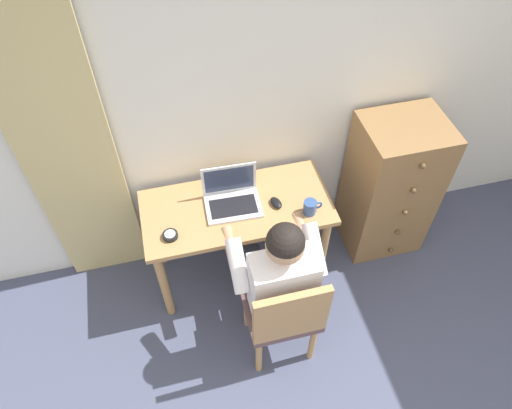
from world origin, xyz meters
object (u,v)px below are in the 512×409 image
at_px(laptop, 232,197).
at_px(desk_clock, 170,235).
at_px(computer_mouse, 276,203).
at_px(coffee_mug, 310,207).
at_px(dresser, 390,187).
at_px(desk, 237,218).
at_px(person_seated, 276,270).
at_px(chair, 284,313).

distance_m(laptop, desk_clock, 0.45).
height_order(laptop, computer_mouse, laptop).
distance_m(computer_mouse, coffee_mug, 0.22).
distance_m(dresser, computer_mouse, 0.89).
relative_size(laptop, computer_mouse, 3.50).
height_order(desk, coffee_mug, coffee_mug).
distance_m(person_seated, computer_mouse, 0.45).
xyz_separation_m(dresser, computer_mouse, (-0.86, -0.11, 0.19)).
bearing_deg(coffee_mug, laptop, 156.31).
bearing_deg(desk_clock, chair, -43.65).
distance_m(chair, computer_mouse, 0.67).
relative_size(dresser, chair, 1.24).
distance_m(desk, laptop, 0.17).
relative_size(person_seated, coffee_mug, 9.97).
relative_size(chair, desk_clock, 9.76).
bearing_deg(person_seated, chair, -90.06).
distance_m(desk, desk_clock, 0.47).
xyz_separation_m(dresser, desk_clock, (-1.53, -0.20, 0.19)).
relative_size(chair, computer_mouse, 8.79).
bearing_deg(dresser, person_seated, -150.94).
relative_size(chair, laptop, 2.51).
bearing_deg(computer_mouse, dresser, -7.03).
xyz_separation_m(desk_clock, coffee_mug, (0.85, -0.02, 0.03)).
bearing_deg(coffee_mug, computer_mouse, 149.08).
relative_size(desk_clock, coffee_mug, 0.75).
bearing_deg(computer_mouse, coffee_mug, -45.09).
bearing_deg(desk, computer_mouse, -11.12).
bearing_deg(laptop, dresser, 1.14).
bearing_deg(laptop, desk, -62.07).
relative_size(person_seated, desk_clock, 13.30).
relative_size(person_seated, laptop, 3.42).
height_order(dresser, computer_mouse, dresser).
relative_size(dresser, computer_mouse, 10.87).
height_order(laptop, coffee_mug, laptop).
height_order(dresser, desk_clock, dresser).
height_order(desk, computer_mouse, computer_mouse).
xyz_separation_m(person_seated, desk_clock, (-0.55, 0.34, 0.06)).
height_order(chair, coffee_mug, chair).
bearing_deg(computer_mouse, desk, 154.72).
bearing_deg(chair, person_seated, 89.94).
bearing_deg(laptop, person_seated, -74.51).
distance_m(desk, chair, 0.69).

